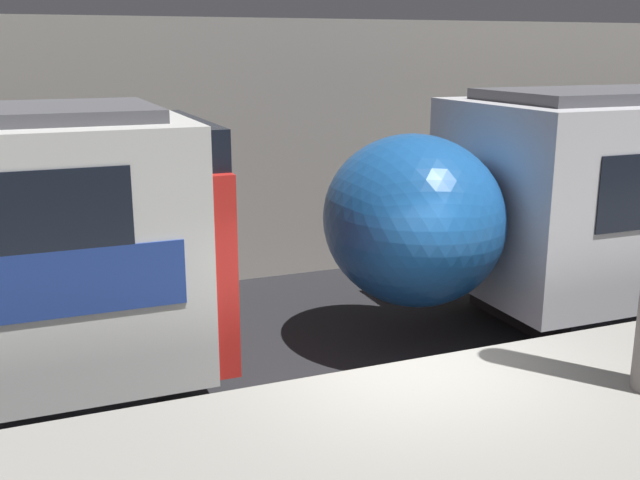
{
  "coord_description": "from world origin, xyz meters",
  "views": [
    {
      "loc": [
        -3.48,
        -6.24,
        4.15
      ],
      "look_at": [
        -0.56,
        1.04,
        2.12
      ],
      "focal_mm": 42.0,
      "sensor_mm": 36.0,
      "label": 1
    }
  ],
  "objects": [
    {
      "name": "ground_plane",
      "position": [
        0.0,
        0.0,
        0.0
      ],
      "size": [
        120.0,
        120.0,
        0.0
      ],
      "primitive_type": "plane",
      "color": "black"
    },
    {
      "name": "station_rear_barrier",
      "position": [
        0.0,
        6.53,
        2.31
      ],
      "size": [
        50.0,
        0.15,
        4.63
      ],
      "color": "#9E998E",
      "rests_on": "ground"
    }
  ]
}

